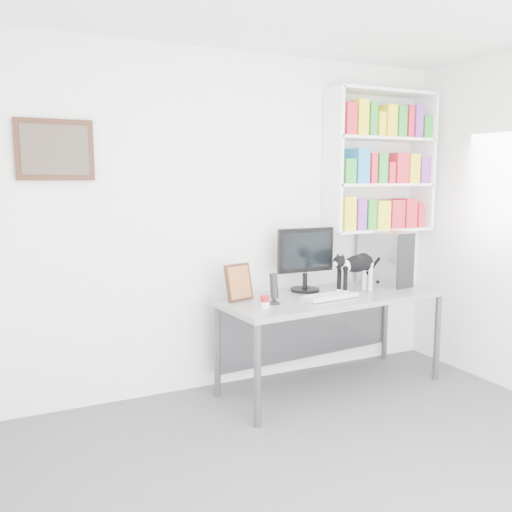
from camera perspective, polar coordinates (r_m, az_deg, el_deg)
name	(u,v)px	position (r m, az deg, el deg)	size (l,w,h in m)	color
room	(387,253)	(2.68, 13.65, 0.33)	(4.01, 4.01, 2.70)	#4D4D51
bookshelf	(381,162)	(4.97, 12.98, 9.63)	(1.03, 0.28, 1.24)	white
wall_art	(55,150)	(4.05, -20.41, 10.43)	(0.52, 0.04, 0.42)	#432515
desk	(332,341)	(4.50, 7.96, -8.90)	(1.87, 0.73, 0.78)	gray
monitor	(305,259)	(4.46, 5.21, -0.34)	(0.50, 0.24, 0.54)	black
keyboard	(330,296)	(4.25, 7.77, -4.23)	(0.46, 0.17, 0.03)	beige
pc_tower	(385,258)	(4.87, 13.41, -0.18)	(0.21, 0.48, 0.48)	#A7A7AB
speaker	(274,288)	(4.02, 1.90, -3.39)	(0.10, 0.10, 0.24)	black
leaning_print	(239,282)	(4.13, -1.84, -2.70)	(0.24, 0.09, 0.29)	#432515
soup_can	(265,302)	(3.90, 0.94, -4.85)	(0.06, 0.06, 0.09)	#AB0E18
cat	(356,273)	(4.46, 10.51, -1.81)	(0.53, 0.14, 0.33)	black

